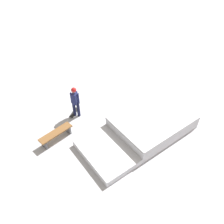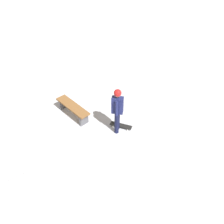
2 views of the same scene
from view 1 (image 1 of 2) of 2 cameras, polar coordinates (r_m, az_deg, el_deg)
The scene contains 5 objects.
ground_plane at distance 11.07m, azimuth 8.13°, elevation -3.14°, with size 60.00×60.00×0.00m, color #A8AAB2.
skate_ramp at distance 10.46m, azimuth 8.47°, elevation -3.98°, with size 5.82×3.66×0.74m.
skater at distance 10.95m, azimuth -9.51°, elevation 3.07°, with size 0.44×0.39×1.73m.
skateboard at distance 11.66m, azimuth -9.75°, elevation -0.14°, with size 0.81×0.50×0.09m.
park_bench at distance 10.31m, azimuth -14.25°, elevation -5.58°, with size 1.62×0.47×0.48m.
Camera 1 is at (6.93, 4.04, 7.63)m, focal length 35.44 mm.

